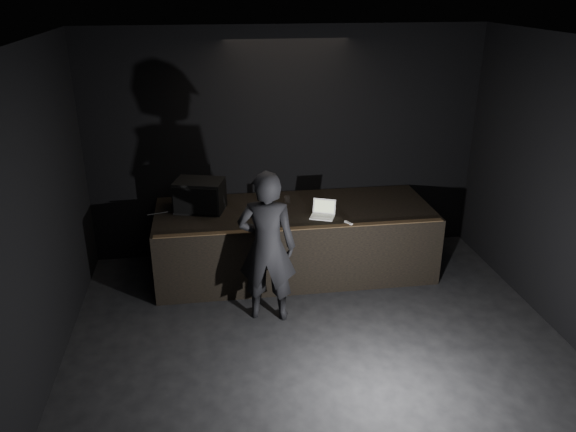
# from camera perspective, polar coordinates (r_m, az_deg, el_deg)

# --- Properties ---
(ground) EXTENTS (7.00, 7.00, 0.00)m
(ground) POSITION_cam_1_polar(r_m,az_deg,el_deg) (6.33, 4.64, -17.07)
(ground) COLOR black
(ground) RESTS_ON ground
(room_walls) EXTENTS (6.10, 7.10, 3.52)m
(room_walls) POSITION_cam_1_polar(r_m,az_deg,el_deg) (5.28, 5.32, 0.09)
(room_walls) COLOR black
(room_walls) RESTS_ON ground
(stage_riser) EXTENTS (4.00, 1.50, 1.00)m
(stage_riser) POSITION_cam_1_polar(r_m,az_deg,el_deg) (8.34, 0.62, -2.44)
(stage_riser) COLOR black
(stage_riser) RESTS_ON ground
(riser_lip) EXTENTS (3.92, 0.10, 0.01)m
(riser_lip) POSITION_cam_1_polar(r_m,az_deg,el_deg) (7.49, 1.49, -1.22)
(riser_lip) COLOR brown
(riser_lip) RESTS_ON stage_riser
(stage_monitor) EXTENTS (0.78, 0.65, 0.45)m
(stage_monitor) POSITION_cam_1_polar(r_m,az_deg,el_deg) (8.11, -8.96, 2.07)
(stage_monitor) COLOR black
(stage_monitor) RESTS_ON stage_riser
(cable) EXTENTS (0.89, 0.24, 0.02)m
(cable) POSITION_cam_1_polar(r_m,az_deg,el_deg) (8.21, -10.99, 0.58)
(cable) COLOR black
(cable) RESTS_ON stage_riser
(laptop) EXTENTS (0.41, 0.39, 0.22)m
(laptop) POSITION_cam_1_polar(r_m,az_deg,el_deg) (7.88, 3.59, 0.39)
(laptop) COLOR white
(laptop) RESTS_ON stage_riser
(beer_can) EXTENTS (0.06, 0.06, 0.15)m
(beer_can) POSITION_cam_1_polar(r_m,az_deg,el_deg) (7.90, -1.29, 0.62)
(beer_can) COLOR silver
(beer_can) RESTS_ON stage_riser
(plastic_cup) EXTENTS (0.09, 0.09, 0.11)m
(plastic_cup) POSITION_cam_1_polar(r_m,az_deg,el_deg) (8.33, -0.08, 1.69)
(plastic_cup) COLOR white
(plastic_cup) RESTS_ON stage_riser
(wii_remote) EXTENTS (0.09, 0.14, 0.03)m
(wii_remote) POSITION_cam_1_polar(r_m,az_deg,el_deg) (7.67, 6.16, -0.71)
(wii_remote) COLOR white
(wii_remote) RESTS_ON stage_riser
(person) EXTENTS (0.81, 0.62, 2.00)m
(person) POSITION_cam_1_polar(r_m,az_deg,el_deg) (6.98, -2.14, -3.16)
(person) COLOR black
(person) RESTS_ON ground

